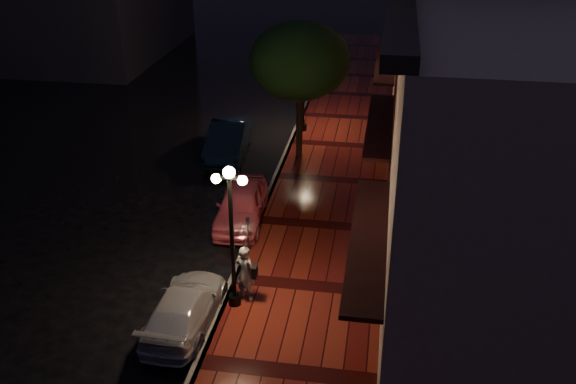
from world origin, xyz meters
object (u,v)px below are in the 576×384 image
Objects in this scene: woman_with_umbrella at (244,251)px; parking_meter at (248,232)px; street_tree at (300,63)px; streetlamp_far at (303,81)px; navy_car at (228,139)px; streetlamp_near at (232,230)px; pink_car at (241,204)px; silver_car at (185,308)px.

parking_meter is at bearing -57.87° from woman_with_umbrella.
street_tree reaches higher than woman_with_umbrella.
navy_car is at bearing -132.56° from streetlamp_far.
street_tree reaches higher than streetlamp_far.
street_tree reaches higher than parking_meter.
navy_car is at bearing 104.83° from streetlamp_near.
pink_car reaches higher than silver_car.
woman_with_umbrella is at bearing -136.41° from silver_car.
parking_meter is (-0.20, -11.25, -1.66)m from streetlamp_far.
navy_car is (-2.88, 10.87, -1.86)m from streetlamp_near.
woman_with_umbrella is (3.13, -10.52, 1.02)m from navy_car.
navy_car reaches higher than silver_car.
streetlamp_near is 0.74× the size of street_tree.
pink_car is 6.01m from silver_car.
silver_car is (-1.16, -0.95, -2.03)m from streetlamp_near.
streetlamp_far is at bearing 76.99° from parking_meter.
woman_with_umbrella is (1.20, -4.71, 1.07)m from pink_car.
streetlamp_far is 15.13m from silver_car.
streetlamp_near reaches higher than parking_meter.
streetlamp_near is 1.07× the size of pink_car.
silver_car is at bearing -96.78° from street_tree.
streetlamp_near reaches higher than navy_car.
street_tree reaches higher than navy_car.
streetlamp_near is 3.22m from parking_meter.
streetlamp_far is 3.33× the size of parking_meter.
streetlamp_far is at bearing 79.99° from pink_car.
navy_car is at bearing 104.37° from pink_car.
pink_car is 6.13m from navy_car.
parking_meter is at bearing 94.16° from streetlamp_near.
woman_with_umbrella is 2.58m from parking_meter.
streetlamp_far is (0.00, 14.00, 0.00)m from streetlamp_near.
streetlamp_near is 3.33× the size of parking_meter.
streetlamp_near is at bearing -83.29° from pink_car.
street_tree is (0.26, 10.99, 1.64)m from streetlamp_near.
streetlamp_near is 11.39m from navy_car.
silver_car is at bearing -94.44° from streetlamp_far.
parking_meter is (0.96, 3.70, 0.36)m from silver_car.
streetlamp_near is at bearing -79.66° from navy_car.
streetlamp_far is 1.07× the size of pink_car.
street_tree is 4.71m from navy_car.
parking_meter is (-0.46, -8.24, -3.31)m from street_tree.
streetlamp_far reaches higher than navy_car.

